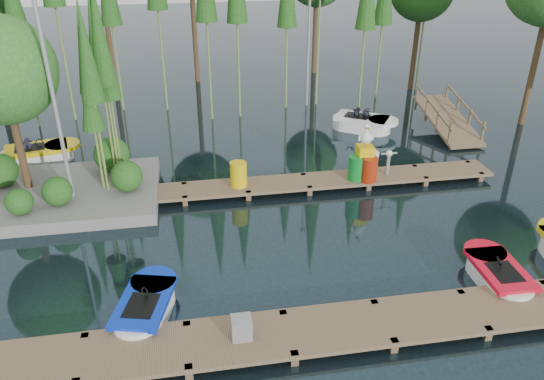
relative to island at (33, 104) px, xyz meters
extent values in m
plane|color=#1C2D35|center=(6.30, -3.29, -3.18)|extent=(90.00, 90.00, 0.00)
cube|color=brown|center=(6.30, -7.79, -2.93)|extent=(18.00, 1.50, 0.10)
cube|color=brown|center=(2.00, -7.16, -3.13)|extent=(0.16, 0.16, 0.50)
cube|color=brown|center=(4.15, -8.42, -3.13)|extent=(0.16, 0.16, 0.50)
cube|color=brown|center=(4.15, -7.16, -3.13)|extent=(0.16, 0.16, 0.50)
cube|color=brown|center=(6.30, -8.42, -3.13)|extent=(0.16, 0.16, 0.50)
cube|color=brown|center=(6.30, -7.16, -3.13)|extent=(0.16, 0.16, 0.50)
cube|color=brown|center=(8.45, -8.42, -3.13)|extent=(0.16, 0.16, 0.50)
cube|color=brown|center=(8.45, -7.16, -3.13)|extent=(0.16, 0.16, 0.50)
cube|color=brown|center=(10.60, -8.42, -3.13)|extent=(0.16, 0.16, 0.50)
cube|color=brown|center=(10.60, -7.16, -3.13)|extent=(0.16, 0.16, 0.50)
cube|color=brown|center=(12.75, -7.16, -3.13)|extent=(0.16, 0.16, 0.50)
cube|color=brown|center=(7.30, -0.79, -2.93)|extent=(15.00, 1.20, 0.10)
cube|color=brown|center=(0.20, -1.27, -3.13)|extent=(0.16, 0.16, 0.50)
cube|color=brown|center=(0.20, -0.31, -3.13)|extent=(0.16, 0.16, 0.50)
cube|color=brown|center=(2.23, -1.27, -3.13)|extent=(0.16, 0.16, 0.50)
cube|color=brown|center=(2.23, -0.31, -3.13)|extent=(0.16, 0.16, 0.50)
cube|color=brown|center=(4.26, -1.27, -3.13)|extent=(0.16, 0.16, 0.50)
cube|color=brown|center=(4.26, -0.31, -3.13)|extent=(0.16, 0.16, 0.50)
cube|color=brown|center=(6.28, -1.27, -3.13)|extent=(0.16, 0.16, 0.50)
cube|color=brown|center=(6.28, -0.31, -3.13)|extent=(0.16, 0.16, 0.50)
cube|color=brown|center=(8.31, -1.27, -3.13)|extent=(0.16, 0.16, 0.50)
cube|color=brown|center=(8.31, -0.31, -3.13)|extent=(0.16, 0.16, 0.50)
cube|color=brown|center=(10.34, -1.27, -3.13)|extent=(0.16, 0.16, 0.50)
cube|color=brown|center=(10.34, -0.31, -3.13)|extent=(0.16, 0.16, 0.50)
cube|color=brown|center=(12.37, -1.27, -3.13)|extent=(0.16, 0.16, 0.50)
cube|color=brown|center=(12.37, -0.31, -3.13)|extent=(0.16, 0.16, 0.50)
cube|color=brown|center=(14.40, -1.27, -3.13)|extent=(0.16, 0.16, 0.50)
cube|color=brown|center=(14.40, -0.31, -3.13)|extent=(0.16, 0.16, 0.50)
cube|color=slate|center=(0.30, -0.29, -3.00)|extent=(6.20, 4.20, 0.42)
sphere|color=#25591C|center=(-1.50, 0.31, -2.24)|extent=(1.10, 1.10, 1.10)
sphere|color=#25591C|center=(0.50, -1.29, -2.34)|extent=(0.90, 0.90, 0.90)
sphere|color=#25591C|center=(1.90, 0.91, -2.19)|extent=(1.20, 1.20, 1.20)
sphere|color=#25591C|center=(-0.50, -1.69, -2.39)|extent=(0.80, 0.80, 0.80)
sphere|color=#25591C|center=(2.50, -0.69, -2.29)|extent=(1.00, 1.00, 1.00)
cylinder|color=#45311D|center=(-0.70, 0.11, -1.18)|extent=(0.24, 0.24, 3.60)
sphere|color=#347128|center=(-0.70, 0.11, 1.02)|extent=(3.20, 3.20, 3.20)
cylinder|color=olive|center=(2.04, 0.27, -0.22)|extent=(0.07, 0.07, 5.93)
cone|color=#25591C|center=(2.04, 0.27, 1.86)|extent=(0.70, 0.70, 2.97)
cylinder|color=olive|center=(1.73, 0.11, -0.35)|extent=(0.07, 0.07, 5.66)
cone|color=#25591C|center=(1.73, 0.11, 1.63)|extent=(0.70, 0.70, 2.83)
cylinder|color=olive|center=(2.23, 0.30, -0.57)|extent=(0.07, 0.07, 5.22)
cone|color=#25591C|center=(2.23, 0.30, 1.26)|extent=(0.70, 0.70, 2.61)
cylinder|color=olive|center=(1.85, -0.51, -0.42)|extent=(0.07, 0.07, 5.53)
cone|color=#25591C|center=(1.85, -0.51, 1.52)|extent=(0.70, 0.70, 2.76)
cylinder|color=olive|center=(1.71, -0.39, -1.18)|extent=(0.07, 0.07, 4.01)
cone|color=#25591C|center=(1.71, -0.39, 0.23)|extent=(0.70, 0.70, 2.01)
cylinder|color=olive|center=(2.17, 0.16, -0.13)|extent=(0.07, 0.07, 6.11)
cone|color=#25591C|center=(2.17, 0.16, 2.01)|extent=(0.70, 0.70, 3.05)
cylinder|color=#45311D|center=(19.04, 3.61, -0.15)|extent=(0.26, 0.26, 6.06)
cylinder|color=#45311D|center=(16.28, 9.35, -0.67)|extent=(0.26, 0.26, 5.02)
cylinder|color=#45311D|center=(12.04, 13.41, -0.53)|extent=(0.26, 0.26, 5.31)
cylinder|color=#45311D|center=(5.30, 12.74, 0.05)|extent=(0.26, 0.26, 6.46)
cylinder|color=#45311D|center=(0.88, 12.71, 0.24)|extent=(0.26, 0.26, 6.85)
cylinder|color=olive|center=(-1.86, 6.94, 0.55)|extent=(0.09, 0.09, 7.48)
cylinder|color=olive|center=(-0.41, 7.53, 1.65)|extent=(0.09, 0.09, 9.66)
cylinder|color=olive|center=(1.62, 8.54, 0.66)|extent=(0.09, 0.09, 7.69)
cylinder|color=olive|center=(3.67, 8.19, 1.31)|extent=(0.09, 0.09, 8.99)
cylinder|color=olive|center=(5.66, 6.58, 1.03)|extent=(0.09, 0.09, 8.44)
cylinder|color=olive|center=(6.95, 6.71, 0.93)|extent=(0.09, 0.09, 8.22)
cylinder|color=olive|center=(9.25, 7.58, 0.52)|extent=(0.09, 0.09, 7.41)
cylinder|color=olive|center=(12.54, 6.54, 0.52)|extent=(0.09, 0.09, 7.40)
cylinder|color=olive|center=(13.93, 8.13, 0.39)|extent=(0.09, 0.09, 7.14)
cylinder|color=olive|center=(16.47, 9.13, 1.12)|extent=(0.09, 0.09, 8.61)
cylinder|color=gray|center=(0.80, -0.79, 0.32)|extent=(0.12, 0.12, 7.00)
cylinder|color=gray|center=(10.30, 7.71, 0.32)|extent=(0.12, 0.12, 7.00)
cube|color=brown|center=(15.30, 3.21, -2.63)|extent=(1.50, 3.94, 0.95)
cube|color=brown|center=(14.60, 1.61, -2.59)|extent=(0.08, 0.08, 0.90)
cube|color=brown|center=(14.60, 2.71, -2.48)|extent=(0.08, 0.08, 0.90)
cube|color=brown|center=(14.60, 3.81, -2.37)|extent=(0.08, 0.08, 0.90)
cube|color=brown|center=(14.60, 4.91, -2.26)|extent=(0.08, 0.08, 0.90)
cube|color=brown|center=(14.60, 3.21, -2.03)|extent=(0.06, 3.54, 0.83)
cube|color=brown|center=(16.00, 1.61, -2.59)|extent=(0.08, 0.08, 0.90)
cube|color=brown|center=(16.00, 2.71, -2.48)|extent=(0.08, 0.08, 0.90)
cube|color=brown|center=(16.00, 3.81, -2.37)|extent=(0.08, 0.08, 0.90)
cube|color=brown|center=(16.00, 4.91, -2.26)|extent=(0.08, 0.08, 0.90)
cube|color=brown|center=(16.00, 3.21, -2.03)|extent=(0.06, 3.54, 0.83)
cube|color=white|center=(3.22, -6.47, -3.01)|extent=(1.31, 1.32, 0.49)
cylinder|color=white|center=(3.36, -5.95, -3.01)|extent=(1.31, 1.31, 0.49)
cylinder|color=white|center=(3.08, -6.99, -3.01)|extent=(1.31, 1.31, 0.49)
cube|color=#072ABE|center=(3.22, -6.47, -2.74)|extent=(1.53, 2.08, 0.12)
cylinder|color=#072ABE|center=(3.42, -5.71, -2.74)|extent=(1.33, 1.33, 0.12)
cube|color=black|center=(3.18, -6.64, -2.70)|extent=(0.87, 1.02, 0.05)
torus|color=black|center=(3.26, -6.34, -2.56)|extent=(0.19, 0.27, 0.24)
cube|color=white|center=(11.87, -6.69, -3.01)|extent=(1.09, 1.09, 0.48)
cylinder|color=white|center=(11.88, -6.16, -3.01)|extent=(1.09, 1.09, 0.48)
cylinder|color=white|center=(11.85, -7.22, -3.01)|extent=(1.09, 1.09, 0.48)
cube|color=red|center=(11.87, -6.69, -2.74)|extent=(1.13, 1.87, 0.12)
cylinder|color=red|center=(11.89, -5.91, -2.74)|extent=(1.11, 1.11, 0.12)
cube|color=black|center=(11.86, -6.86, -2.70)|extent=(0.68, 0.89, 0.05)
torus|color=black|center=(11.87, -6.56, -2.57)|extent=(0.14, 0.25, 0.23)
cube|color=white|center=(-1.07, 3.01, -2.97)|extent=(1.49, 1.49, 0.57)
cylinder|color=white|center=(-0.45, 3.14, -2.97)|extent=(1.48, 1.48, 0.57)
cylinder|color=white|center=(-1.68, 2.88, -2.97)|extent=(1.48, 1.48, 0.57)
cube|color=#DEBC0B|center=(-1.07, 3.01, -2.66)|extent=(2.40, 1.70, 0.15)
cylinder|color=#DEBC0B|center=(-0.17, 3.20, -2.66)|extent=(1.51, 1.51, 0.15)
cube|color=black|center=(-1.27, 2.97, -2.61)|extent=(1.17, 0.97, 0.06)
torus|color=black|center=(-0.91, 3.04, -2.45)|extent=(0.31, 0.21, 0.28)
imported|color=#1E1E2D|center=(-1.32, 2.96, -2.36)|extent=(0.51, 0.43, 1.02)
cube|color=white|center=(11.87, 4.14, -2.98)|extent=(1.73, 1.73, 0.57)
cylinder|color=white|center=(12.39, 3.79, -2.98)|extent=(1.72, 1.72, 0.57)
cylinder|color=white|center=(11.34, 4.48, -2.98)|extent=(1.72, 1.72, 0.57)
cube|color=white|center=(11.87, 4.14, -2.67)|extent=(2.51, 2.25, 0.15)
cylinder|color=white|center=(12.63, 3.63, -2.67)|extent=(1.76, 1.76, 0.15)
cube|color=black|center=(11.69, 4.25, -2.62)|extent=(1.28, 1.21, 0.06)
torus|color=black|center=(12.00, 4.05, -2.46)|extent=(0.32, 0.29, 0.28)
imported|color=#1E1E2D|center=(11.65, 4.28, -2.41)|extent=(0.52, 0.49, 0.93)
imported|color=#1E1E2D|center=(12.15, 4.38, -2.47)|extent=(0.40, 0.37, 0.70)
cube|color=gray|center=(5.29, -7.79, -2.62)|extent=(0.43, 0.36, 0.52)
cylinder|color=#DEBC0B|center=(6.04, -0.79, -2.47)|extent=(0.55, 0.55, 0.83)
cylinder|color=#0D7924|center=(9.97, -0.98, -2.47)|extent=(0.56, 0.56, 0.84)
cylinder|color=white|center=(10.53, -0.70, -2.47)|extent=(0.56, 0.56, 0.84)
cylinder|color=#9D240B|center=(10.34, -1.17, -2.47)|extent=(0.56, 0.56, 0.84)
cube|color=#DEBC0B|center=(10.25, -0.89, -1.89)|extent=(0.51, 0.51, 0.32)
sphere|color=white|center=(10.25, -0.89, -1.44)|extent=(0.41, 0.41, 0.41)
cylinder|color=white|center=(10.25, -0.89, -1.21)|extent=(0.09, 0.09, 0.28)
sphere|color=white|center=(10.25, -0.89, -1.06)|extent=(0.19, 0.19, 0.19)
cone|color=orange|center=(10.25, -1.08, -1.07)|extent=(0.09, 0.28, 0.09)
cube|color=white|center=(10.25, -0.89, -1.44)|extent=(0.51, 0.06, 0.17)
cylinder|color=gray|center=(11.16, -0.79, -2.55)|extent=(0.11, 0.11, 0.66)
sphere|color=white|center=(11.16, -0.79, -2.11)|extent=(0.22, 0.22, 0.22)
cube|color=gray|center=(11.16, -0.79, -2.11)|extent=(0.55, 0.04, 0.04)
cone|color=orange|center=(11.16, -0.92, -2.11)|extent=(0.04, 0.11, 0.04)
camera|label=1|loc=(4.49, -16.25, 5.09)|focal=35.00mm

